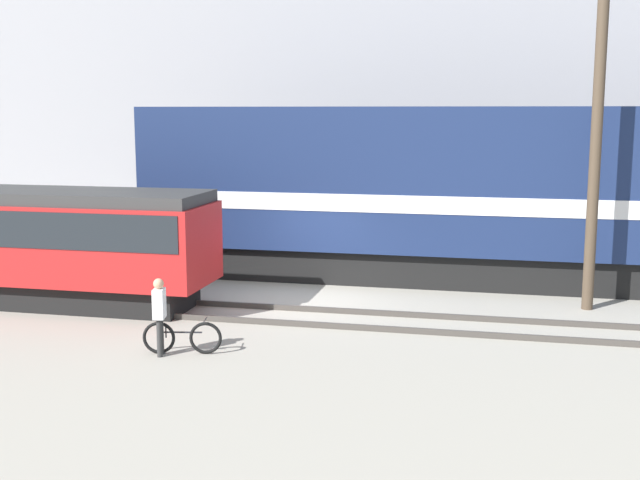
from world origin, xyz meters
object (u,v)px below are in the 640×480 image
at_px(freight_locomotive, 513,193).
at_px(utility_pole_left, 597,122).
at_px(streetcar, 38,239).
at_px(bicycle, 182,338).
at_px(person, 159,309).

height_order(freight_locomotive, utility_pole_left, utility_pole_left).
height_order(streetcar, bicycle, streetcar).
relative_size(bicycle, person, 1.00).
distance_m(bicycle, utility_pole_left, 11.32).
height_order(streetcar, utility_pole_left, utility_pole_left).
relative_size(freight_locomotive, person, 13.25).
xyz_separation_m(freight_locomotive, streetcar, (-12.04, -5.14, -0.96)).
height_order(freight_locomotive, streetcar, freight_locomotive).
bearing_deg(freight_locomotive, streetcar, -156.87).
xyz_separation_m(freight_locomotive, bicycle, (-6.71, -8.45, -2.33)).
distance_m(streetcar, person, 6.12).
relative_size(freight_locomotive, utility_pole_left, 2.29).
distance_m(person, utility_pole_left, 11.52).
relative_size(person, utility_pole_left, 0.17).
distance_m(freight_locomotive, utility_pole_left, 3.81).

